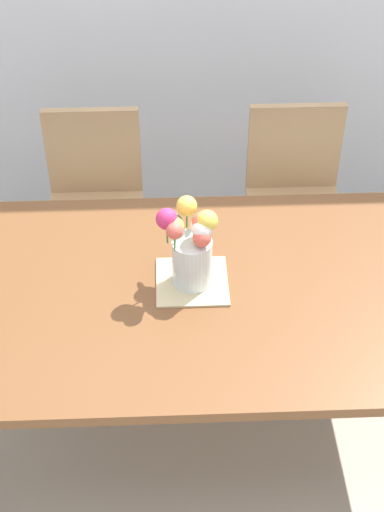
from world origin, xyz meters
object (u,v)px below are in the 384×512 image
(chair_right, at_px, (295,192))
(flower_vase, at_px, (192,244))
(chair_left, at_px, (95,196))
(dining_table, at_px, (206,305))

(chair_right, xyz_separation_m, flower_vase, (-0.50, -0.83, 0.40))
(chair_left, relative_size, flower_vase, 2.97)
(chair_right, bearing_deg, chair_left, 0.00)
(chair_left, xyz_separation_m, flower_vase, (0.40, -0.83, 0.40))
(chair_left, bearing_deg, dining_table, 117.46)
(dining_table, bearing_deg, chair_left, 117.46)
(dining_table, distance_m, chair_left, 0.99)
(chair_right, bearing_deg, dining_table, 62.54)
(dining_table, distance_m, chair_right, 0.99)
(dining_table, height_order, chair_left, chair_left)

